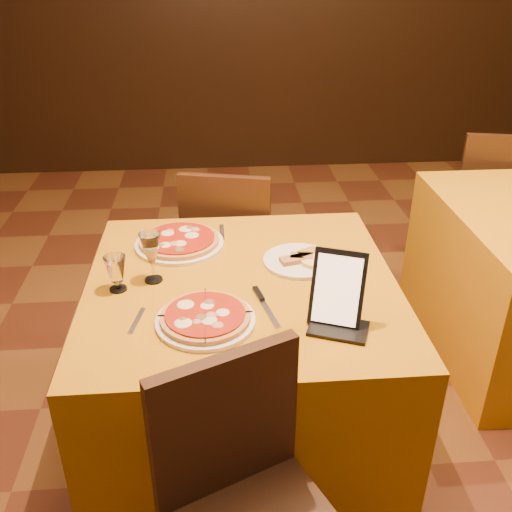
{
  "coord_description": "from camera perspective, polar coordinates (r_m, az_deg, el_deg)",
  "views": [
    {
      "loc": [
        -0.32,
        -1.52,
        1.8
      ],
      "look_at": [
        -0.19,
        0.2,
        0.86
      ],
      "focal_mm": 40.0,
      "sensor_mm": 36.0,
      "label": 1
    }
  ],
  "objects": [
    {
      "name": "floor",
      "position": [
        2.38,
        5.23,
        -20.83
      ],
      "size": [
        6.0,
        7.0,
        0.01
      ],
      "primitive_type": "cube",
      "color": "#5E2D19",
      "rests_on": "ground"
    },
    {
      "name": "wall_back",
      "position": [
        5.05,
        -0.93,
        24.06
      ],
      "size": [
        6.0,
        0.01,
        2.8
      ],
      "primitive_type": "cube",
      "color": "black",
      "rests_on": "floor"
    },
    {
      "name": "main_table",
      "position": [
        2.25,
        -1.33,
        -10.72
      ],
      "size": [
        1.1,
        1.1,
        0.75
      ],
      "primitive_type": "cube",
      "color": "#B1750B",
      "rests_on": "floor"
    },
    {
      "name": "chair_main_far",
      "position": [
        2.89,
        -2.31,
        0.86
      ],
      "size": [
        0.53,
        0.53,
        0.91
      ],
      "primitive_type": null,
      "rotation": [
        0.0,
        0.0,
        2.92
      ],
      "color": "black",
      "rests_on": "floor"
    },
    {
      "name": "chair_side_far",
      "position": [
        3.71,
        21.88,
        5.21
      ],
      "size": [
        0.53,
        0.53,
        0.91
      ],
      "primitive_type": null,
      "rotation": [
        0.0,
        0.0,
        2.92
      ],
      "color": "black",
      "rests_on": "floor"
    },
    {
      "name": "pizza_near",
      "position": [
        1.82,
        -5.08,
        -6.24
      ],
      "size": [
        0.32,
        0.32,
        0.03
      ],
      "rotation": [
        0.0,
        0.0,
        -0.24
      ],
      "color": "white",
      "rests_on": "main_table"
    },
    {
      "name": "pizza_far",
      "position": [
        2.28,
        -7.67,
        1.41
      ],
      "size": [
        0.35,
        0.35,
        0.03
      ],
      "rotation": [
        0.0,
        0.0,
        -0.19
      ],
      "color": "white",
      "rests_on": "main_table"
    },
    {
      "name": "cutlet_dish",
      "position": [
        2.15,
        4.32,
        -0.35
      ],
      "size": [
        0.27,
        0.27,
        0.03
      ],
      "rotation": [
        0.0,
        0.0,
        -0.06
      ],
      "color": "white",
      "rests_on": "main_table"
    },
    {
      "name": "wine_glass",
      "position": [
        2.02,
        -10.4,
        -0.11
      ],
      "size": [
        0.09,
        0.09,
        0.19
      ],
      "primitive_type": null,
      "rotation": [
        0.0,
        0.0,
        -0.34
      ],
      "color": "#F3CF8A",
      "rests_on": "main_table"
    },
    {
      "name": "water_glass",
      "position": [
        2.0,
        -13.8,
        -1.71
      ],
      "size": [
        0.08,
        0.08,
        0.13
      ],
      "primitive_type": null,
      "rotation": [
        0.0,
        0.0,
        0.19
      ],
      "color": "white",
      "rests_on": "main_table"
    },
    {
      "name": "tablet",
      "position": [
        1.78,
        8.16,
        -3.26
      ],
      "size": [
        0.19,
        0.15,
        0.23
      ],
      "primitive_type": "cube",
      "rotation": [
        -0.35,
        0.0,
        -0.37
      ],
      "color": "black",
      "rests_on": "main_table"
    },
    {
      "name": "knife",
      "position": [
        1.88,
        1.06,
        -5.26
      ],
      "size": [
        0.07,
        0.23,
        0.01
      ],
      "primitive_type": "cube",
      "rotation": [
        0.0,
        0.0,
        1.8
      ],
      "color": "#B8B6BD",
      "rests_on": "main_table"
    },
    {
      "name": "fork_near",
      "position": [
        1.86,
        -11.82,
        -6.36
      ],
      "size": [
        0.04,
        0.14,
        0.01
      ],
      "primitive_type": "cube",
      "rotation": [
        0.0,
        0.0,
        1.37
      ],
      "color": "silver",
      "rests_on": "main_table"
    },
    {
      "name": "fork_far",
      "position": [
        2.37,
        -3.42,
        2.34
      ],
      "size": [
        0.02,
        0.15,
        0.01
      ],
      "primitive_type": "cube",
      "rotation": [
        0.0,
        0.0,
        1.57
      ],
      "color": "#B7B7BE",
      "rests_on": "main_table"
    }
  ]
}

